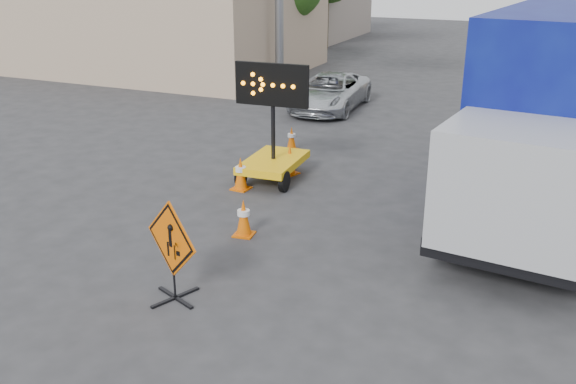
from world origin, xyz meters
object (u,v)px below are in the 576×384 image
Objects in this scene: arrow_board at (273,155)px; box_truck at (558,124)px; construction_sign at (172,249)px; pickup_truck at (330,92)px.

arrow_board is 0.31× the size of box_truck.
box_truck is (5.37, 6.78, 1.04)m from construction_sign.
box_truck is at bearing 73.78° from construction_sign.
construction_sign is 0.38× the size of pickup_truck.
construction_sign reaches higher than pickup_truck.
box_truck is at bearing -45.00° from pickup_truck.
arrow_board reaches higher than pickup_truck.
pickup_truck is 0.49× the size of box_truck.
pickup_truck is at bearing 122.48° from construction_sign.
construction_sign is 14.15m from pickup_truck.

